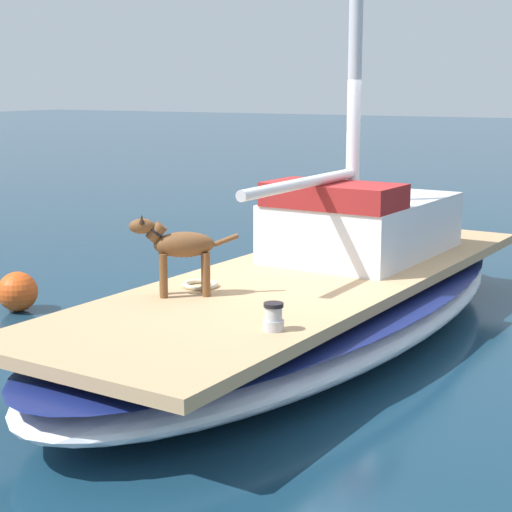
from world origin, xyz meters
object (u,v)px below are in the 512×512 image
at_px(coiled_rope, 200,285).
at_px(mooring_buoy, 18,292).
at_px(dog_brown, 179,247).
at_px(deck_winch, 273,318).
at_px(sailboat_main, 308,307).

relative_size(coiled_rope, mooring_buoy, 0.74).
distance_m(dog_brown, deck_winch, 1.37).
bearing_deg(dog_brown, mooring_buoy, 165.84).
distance_m(sailboat_main, dog_brown, 1.63).
xyz_separation_m(dog_brown, mooring_buoy, (-2.67, 0.67, -0.86)).
bearing_deg(sailboat_main, dog_brown, -113.53).
relative_size(sailboat_main, coiled_rope, 22.60).
distance_m(deck_winch, coiled_rope, 1.53).
bearing_deg(sailboat_main, mooring_buoy, -168.71).
height_order(sailboat_main, deck_winch, deck_winch).
xyz_separation_m(dog_brown, coiled_rope, (-0.02, 0.35, -0.40)).
bearing_deg(coiled_rope, deck_winch, -34.99).
xyz_separation_m(sailboat_main, coiled_rope, (-0.60, -0.97, 0.35)).
distance_m(dog_brown, coiled_rope, 0.53).
relative_size(sailboat_main, dog_brown, 9.29).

